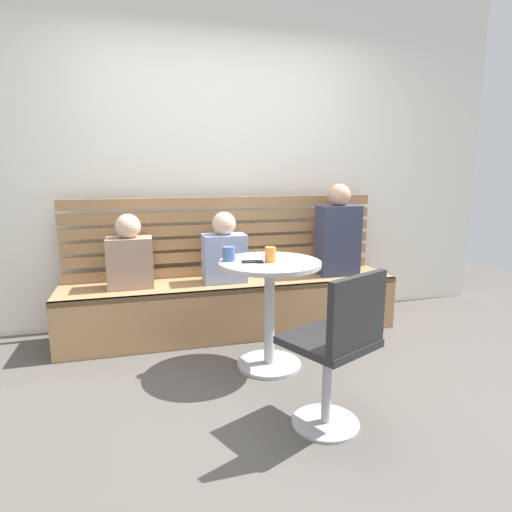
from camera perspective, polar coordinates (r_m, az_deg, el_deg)
The scene contains 13 objects.
ground at distance 2.63m, azimuth 2.75°, elevation -19.17°, with size 8.00×8.00×0.00m, color #514C47.
back_wall at distance 3.86m, azimuth -4.72°, elevation 13.03°, with size 5.20×0.10×2.90m, color white.
booth_bench at distance 3.60m, azimuth -3.11°, elevation -6.66°, with size 2.70×0.52×0.44m.
booth_backrest at distance 3.70m, azimuth -3.99°, elevation 2.68°, with size 2.65×0.04×0.67m.
cafe_table at distance 2.91m, azimuth 1.79°, elevation -4.95°, with size 0.68×0.68×0.74m.
white_chair at distance 2.26m, azimuth 10.74°, elevation -11.55°, with size 0.53×0.53×0.85m.
person_adult at distance 3.77m, azimuth 10.72°, elevation 2.82°, with size 0.34×0.22×0.78m.
person_child_left at distance 3.48m, azimuth -4.19°, elevation 0.58°, with size 0.34×0.22×0.57m.
person_child_middle at distance 3.44m, azimuth -16.29°, elevation 0.03°, with size 0.34×0.22×0.57m.
cup_tumbler_orange at distance 2.82m, azimuth 1.90°, elevation 0.18°, with size 0.07×0.07×0.10m, color orange.
cup_mug_blue at distance 2.86m, azimuth -3.60°, elevation 0.30°, with size 0.08×0.08×0.10m, color #3D5B9E.
plate_small at distance 3.03m, azimuth 2.38°, elevation 0.13°, with size 0.17×0.17×0.01m, color white.
phone_on_table at distance 2.82m, azimuth -0.48°, elevation -0.74°, with size 0.07×0.14×0.01m, color black.
Camera 1 is at (-0.71, -2.15, 1.34)m, focal length 30.41 mm.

